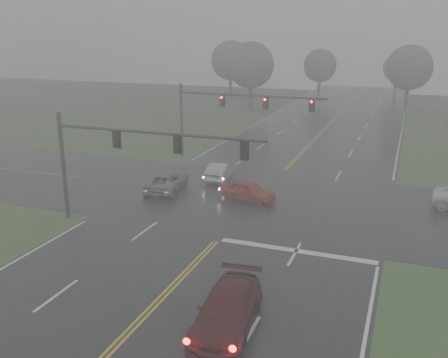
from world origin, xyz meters
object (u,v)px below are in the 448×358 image
at_px(sedan_maroon, 227,328).
at_px(signal_gantry_far, 224,108).
at_px(sedan_red, 248,200).
at_px(sedan_silver, 220,180).
at_px(signal_gantry_near, 120,150).
at_px(car_grey, 167,190).

bearing_deg(sedan_maroon, signal_gantry_far, 105.02).
bearing_deg(sedan_maroon, sedan_red, 99.23).
relative_size(sedan_red, sedan_silver, 0.94).
xyz_separation_m(sedan_maroon, signal_gantry_far, (-9.50, 24.97, 4.82)).
xyz_separation_m(signal_gantry_near, signal_gantry_far, (0.13, 17.01, 0.09)).
height_order(sedan_red, signal_gantry_near, signal_gantry_near).
distance_m(sedan_maroon, sedan_red, 15.70).
relative_size(sedan_silver, signal_gantry_near, 0.32).
height_order(sedan_silver, signal_gantry_near, signal_gantry_near).
xyz_separation_m(sedan_silver, car_grey, (-2.74, -3.96, 0.00)).
bearing_deg(sedan_silver, car_grey, 49.95).
height_order(sedan_silver, car_grey, sedan_silver).
bearing_deg(sedan_maroon, sedan_silver, 105.97).
bearing_deg(sedan_silver, signal_gantry_near, 74.73).
xyz_separation_m(sedan_red, signal_gantry_near, (-5.55, -7.20, 4.74)).
distance_m(sedan_silver, signal_gantry_near, 12.32).
bearing_deg(sedan_maroon, signal_gantry_near, 134.58).
relative_size(car_grey, signal_gantry_near, 0.38).
xyz_separation_m(sedan_silver, signal_gantry_far, (-1.84, 5.80, 4.82)).
relative_size(sedan_maroon, sedan_silver, 1.25).
bearing_deg(sedan_silver, signal_gantry_far, -77.75).
relative_size(sedan_silver, car_grey, 0.86).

